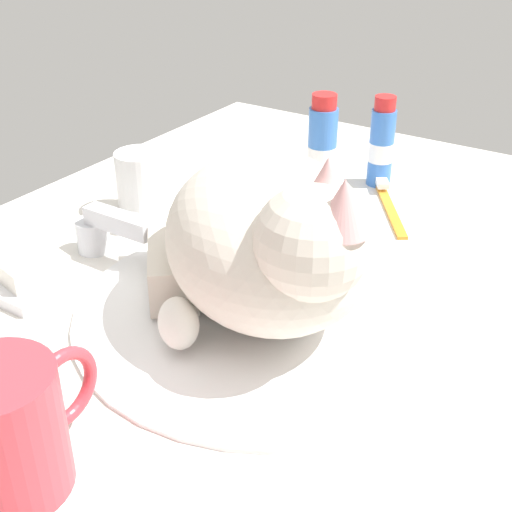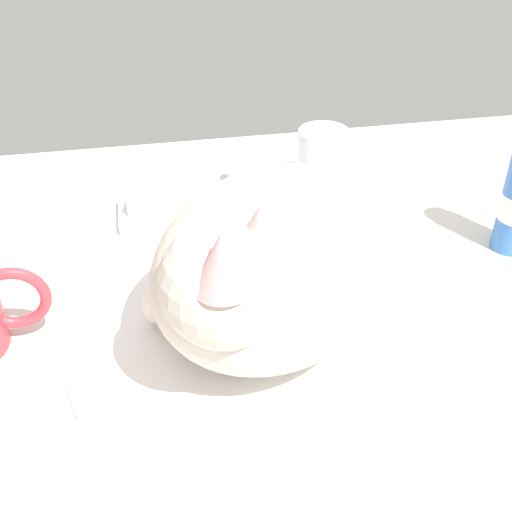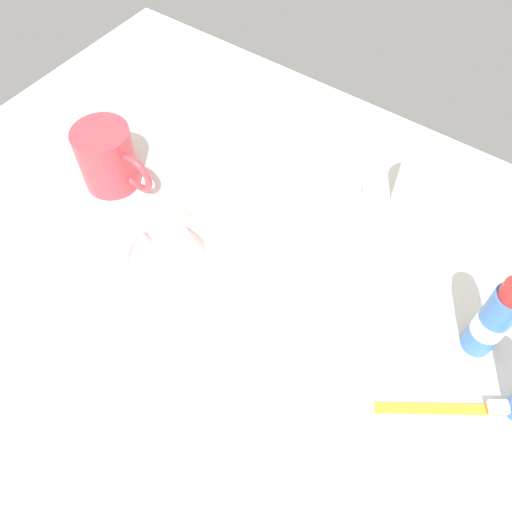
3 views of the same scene
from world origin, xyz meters
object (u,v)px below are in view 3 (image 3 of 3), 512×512
object	(u,v)px
cat	(239,248)
soap_bar	(285,148)
toothpaste_bottle	(494,320)
faucet	(335,174)
toothbrush	(449,408)
coffee_mug	(108,158)
rinse_cup	(417,184)

from	to	relation	value
cat	soap_bar	xyz separation A→B (cm)	(-8.14, 22.65, -6.20)
soap_bar	toothpaste_bottle	distance (cm)	38.75
faucet	toothbrush	size ratio (longest dim) A/B	1.11
cat	coffee_mug	world-z (taller)	cat
rinse_cup	cat	bearing A→B (deg)	-114.55
cat	toothbrush	xyz separation A→B (cm)	(28.76, 0.25, -7.97)
cat	coffee_mug	bearing A→B (deg)	171.23
toothpaste_bottle	toothbrush	world-z (taller)	toothpaste_bottle
cat	faucet	bearing A→B (deg)	87.81
coffee_mug	toothpaste_bottle	bearing A→B (deg)	6.00
toothpaste_bottle	rinse_cup	bearing A→B (deg)	135.38
faucet	coffee_mug	world-z (taller)	coffee_mug
toothpaste_bottle	coffee_mug	bearing A→B (deg)	-174.00
faucet	toothpaste_bottle	xyz separation A→B (cm)	(27.36, -12.40, 3.67)
coffee_mug	soap_bar	world-z (taller)	coffee_mug
toothbrush	cat	bearing A→B (deg)	-179.51
soap_bar	toothbrush	distance (cm)	43.21
toothpaste_bottle	toothbrush	bearing A→B (deg)	-86.70
cat	coffee_mug	size ratio (longest dim) A/B	2.50
coffee_mug	toothbrush	world-z (taller)	coffee_mug
coffee_mug	toothpaste_bottle	size ratio (longest dim) A/B	0.95
faucet	coffee_mug	size ratio (longest dim) A/B	1.13
cat	toothpaste_bottle	xyz separation A→B (cm)	(28.20, 9.80, -2.34)
toothbrush	faucet	bearing A→B (deg)	141.81
cat	toothbrush	distance (cm)	29.84
rinse_cup	toothbrush	distance (cm)	30.92
rinse_cup	toothpaste_bottle	distance (cm)	23.10
cat	rinse_cup	xyz separation A→B (cm)	(11.85, 25.94, -4.72)
coffee_mug	toothbrush	xyz separation A→B (cm)	(55.09, -3.82, -4.25)
coffee_mug	toothbrush	bearing A→B (deg)	-3.96
toothpaste_bottle	toothbrush	xyz separation A→B (cm)	(0.55, -9.55, -5.63)
faucet	toothbrush	world-z (taller)	faucet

